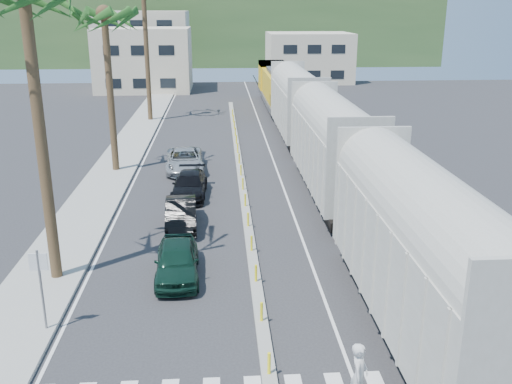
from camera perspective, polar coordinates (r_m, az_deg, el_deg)
The scene contains 14 objects.
ground at distance 18.62m, azimuth 1.02°, elevation -16.27°, with size 140.00×140.00×0.00m, color #28282B.
sidewalk at distance 42.27m, azimuth -13.40°, elevation 3.22°, with size 3.00×90.00×0.15m, color gray.
rails at distance 45.03m, azimuth 4.47°, elevation 4.49°, with size 1.56×100.00×0.06m.
median at distance 36.82m, azimuth -1.51°, elevation 1.57°, with size 0.45×60.00×0.85m.
lane_markings at distance 41.69m, azimuth -4.75°, elevation 3.35°, with size 9.42×90.00×0.01m.
freight_train at distance 38.18m, azimuth 5.92°, elevation 6.43°, with size 3.00×60.94×5.85m.
palm_trees at distance 38.64m, azimuth -14.54°, elevation 17.92°, with size 3.50×37.20×13.75m.
street_sign at distance 20.22m, azimuth -20.76°, elevation -8.16°, with size 0.60×0.08×3.00m.
buildings at distance 87.36m, azimuth -7.26°, elevation 13.81°, with size 38.00×27.00×10.00m.
hillside at distance 115.44m, azimuth -3.18°, elevation 15.71°, with size 80.00×20.00×12.00m, color #385628.
car_lead at distance 23.42m, azimuth -7.90°, elevation -6.79°, with size 1.92×4.40×1.47m, color black.
car_second at distance 28.60m, azimuth -7.51°, elevation -2.18°, with size 1.71×4.35×1.41m, color black.
car_third at distance 33.22m, azimuth -6.66°, elevation 0.69°, with size 2.08×4.76×1.36m, color black.
car_rear at distance 38.55m, azimuth -7.15°, elevation 3.19°, with size 2.75×5.44×1.47m, color #B0B3B6.
Camera 1 is at (-1.32, -15.34, 10.47)m, focal length 40.00 mm.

